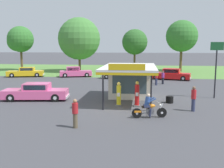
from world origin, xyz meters
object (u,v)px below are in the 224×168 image
object	(u,v)px
gas_pump_nearside	(119,95)
parked_car_back_row_far_left	(26,72)
bystander_leaning_by_kiosk	(75,113)
roadside_pole_sign	(216,60)
motorcycle_with_rider	(149,108)
parked_car_back_row_centre_right	(170,75)
gas_pump_offside	(137,95)
parked_car_second_row_spare	(75,72)
bystander_admiring_sedan	(156,78)
spare_tire_stack	(170,100)
bystander_standing_back_lot	(194,98)
featured_classic_sedan	(36,92)
bystander_strolling_foreground	(163,77)
parked_car_back_row_left	(121,74)

from	to	relation	value
gas_pump_nearside	parked_car_back_row_far_left	bearing A→B (deg)	132.34
bystander_leaning_by_kiosk	roadside_pole_sign	world-z (taller)	roadside_pole_sign
motorcycle_with_rider	parked_car_back_row_centre_right	world-z (taller)	motorcycle_with_rider
gas_pump_offside	parked_car_second_row_spare	distance (m)	20.22
parked_car_second_row_spare	bystander_admiring_sedan	distance (m)	13.52
parked_car_back_row_far_left	spare_tire_stack	xyz separation A→B (m)	(19.45, -15.48, -0.37)
bystander_standing_back_lot	bystander_leaning_by_kiosk	bearing A→B (deg)	-147.81
parked_car_second_row_spare	bystander_leaning_by_kiosk	xyz separation A→B (m)	(6.22, -23.45, 0.20)
bystander_standing_back_lot	featured_classic_sedan	bearing A→B (deg)	169.29
parked_car_back_row_far_left	bystander_leaning_by_kiosk	size ratio (longest dim) A/B	3.39
parked_car_back_row_centre_right	spare_tire_stack	bearing A→B (deg)	-96.17
gas_pump_nearside	gas_pump_offside	world-z (taller)	gas_pump_offside
parked_car_second_row_spare	featured_classic_sedan	bearing A→B (deg)	-86.79
motorcycle_with_rider	bystander_strolling_foreground	bearing A→B (deg)	82.28
parked_car_back_row_centre_right	bystander_standing_back_lot	distance (m)	17.19
bystander_strolling_foreground	bystander_leaning_by_kiosk	distance (m)	18.49
bystander_strolling_foreground	motorcycle_with_rider	bearing A→B (deg)	-97.72
gas_pump_offside	parked_car_back_row_centre_right	xyz separation A→B (m)	(4.18, 16.16, -0.20)
parked_car_back_row_left	bystander_standing_back_lot	distance (m)	18.32
parked_car_back_row_far_left	bystander_admiring_sedan	distance (m)	19.84
parked_car_back_row_centre_right	bystander_admiring_sedan	xyz separation A→B (m)	(-2.18, -5.36, 0.18)
featured_classic_sedan	motorcycle_with_rider	bearing A→B (deg)	-25.16
motorcycle_with_rider	featured_classic_sedan	world-z (taller)	motorcycle_with_rider
bystander_admiring_sedan	bystander_leaning_by_kiosk	size ratio (longest dim) A/B	0.99
gas_pump_nearside	motorcycle_with_rider	bearing A→B (deg)	-54.26
gas_pump_nearside	bystander_admiring_sedan	distance (m)	11.33
parked_car_back_row_centre_right	bystander_strolling_foreground	xyz separation A→B (m)	(-1.34, -4.35, 0.15)
bystander_admiring_sedan	spare_tire_stack	distance (m)	9.37
bystander_admiring_sedan	roadside_pole_sign	bearing A→B (deg)	-55.82
parked_car_second_row_spare	bystander_standing_back_lot	size ratio (longest dim) A/B	2.88
bystander_standing_back_lot	bystander_admiring_sedan	bearing A→B (deg)	99.43
motorcycle_with_rider	parked_car_back_row_far_left	bearing A→B (deg)	131.40
featured_classic_sedan	parked_car_second_row_spare	size ratio (longest dim) A/B	1.12
bystander_leaning_by_kiosk	roadside_pole_sign	distance (m)	14.04
parked_car_back_row_centre_right	parked_car_back_row_left	world-z (taller)	parked_car_back_row_left
bystander_strolling_foreground	bystander_leaning_by_kiosk	bearing A→B (deg)	-109.48
gas_pump_offside	spare_tire_stack	world-z (taller)	gas_pump_offside
gas_pump_nearside	parked_car_back_row_left	size ratio (longest dim) A/B	0.33
bystander_leaning_by_kiosk	spare_tire_stack	distance (m)	9.26
bystander_leaning_by_kiosk	motorcycle_with_rider	bearing A→B (deg)	31.47
gas_pump_nearside	featured_classic_sedan	xyz separation A→B (m)	(-7.22, 1.35, -0.18)
gas_pump_nearside	bystander_strolling_foreground	xyz separation A→B (m)	(4.24, 11.81, -0.00)
gas_pump_offside	bystander_admiring_sedan	bearing A→B (deg)	79.48
bystander_leaning_by_kiosk	parked_car_back_row_far_left	bearing A→B (deg)	120.92
gas_pump_offside	roadside_pole_sign	world-z (taller)	roadside_pole_sign
bystander_leaning_by_kiosk	spare_tire_stack	xyz separation A→B (m)	(5.92, 7.10, -0.60)
featured_classic_sedan	spare_tire_stack	world-z (taller)	featured_classic_sedan
parked_car_back_row_centre_right	gas_pump_offside	bearing A→B (deg)	-104.51
gas_pump_nearside	gas_pump_offside	distance (m)	1.40
parked_car_back_row_centre_right	bystander_standing_back_lot	size ratio (longest dim) A/B	3.21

